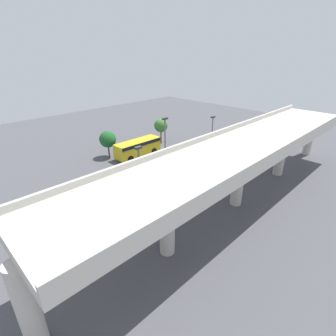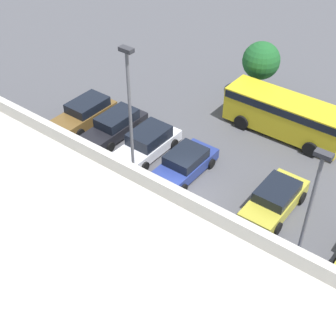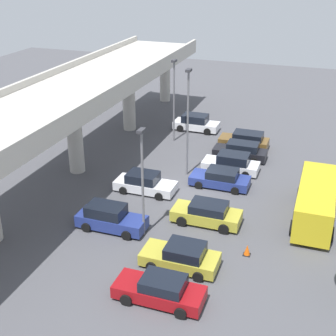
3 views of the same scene
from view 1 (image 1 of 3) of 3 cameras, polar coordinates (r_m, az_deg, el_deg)
name	(u,v)px [view 1 (image 1 of 3)]	position (r m, az deg, el deg)	size (l,w,h in m)	color
ground_plane	(171,175)	(36.19, 0.57, -1.61)	(92.93, 92.93, 0.00)	#4C4C51
highway_overpass	(241,153)	(28.13, 15.70, 3.19)	(44.63, 7.60, 7.61)	#BCB7AD
parked_car_0	(214,146)	(46.13, 10.08, 4.83)	(2.07, 4.78, 1.47)	maroon
parked_car_1	(202,150)	(43.79, 7.52, 3.93)	(2.24, 4.50, 1.49)	gold
parked_car_2	(223,163)	(38.93, 11.96, 1.06)	(2.01, 4.63, 1.69)	navy
parked_car_3	(181,158)	(40.12, 2.80, 2.21)	(2.16, 4.62, 1.50)	gold
parked_car_4	(198,175)	(34.82, 6.53, -1.62)	(2.15, 4.65, 1.52)	silver
parked_car_5	(156,170)	(36.21, -2.72, -0.46)	(2.20, 4.58, 1.41)	navy
parked_car_6	(138,176)	(34.63, -6.57, -1.69)	(2.20, 4.63, 1.59)	silver
parked_car_7	(119,183)	(33.29, -10.61, -3.13)	(2.02, 4.64, 1.53)	black
parked_car_8	(101,190)	(31.99, -14.32, -4.69)	(2.18, 4.51, 1.55)	brown
parked_car_9	(105,221)	(26.47, -13.53, -11.25)	(2.18, 4.59, 1.65)	silver
shuttle_bus	(138,147)	(42.62, -6.60, 4.61)	(7.87, 2.67, 2.55)	gold
lamp_post_near_aisle	(212,136)	(38.92, 9.49, 6.80)	(0.70, 0.35, 7.27)	slate
lamp_post_mid_lot	(140,178)	(25.33, -6.19, -2.25)	(0.70, 0.35, 7.84)	slate
lamp_post_by_overpass	(165,148)	(31.68, -0.64, 4.43)	(0.70, 0.35, 8.73)	slate
tree_front_left	(161,125)	(48.76, -1.56, 9.24)	(2.50, 2.50, 4.35)	brown
tree_front_centre	(108,139)	(42.52, -12.99, 6.11)	(2.63, 2.63, 4.29)	brown
traffic_cone	(178,150)	(44.23, 2.10, 3.85)	(0.44, 0.44, 0.70)	black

